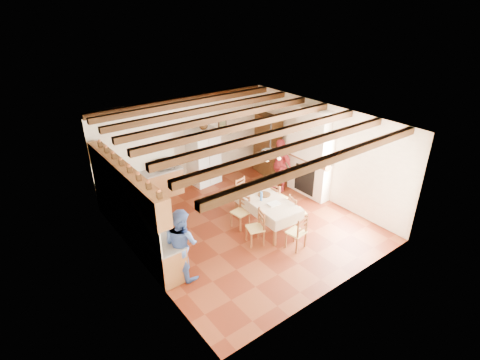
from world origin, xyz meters
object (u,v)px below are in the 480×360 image
Objects in this scene: chair_left_far at (240,212)px; person_woman_blue at (181,243)px; refrigerator at (203,156)px; chair_left_near at (255,228)px; chair_right_near at (297,211)px; dining_table at (268,203)px; person_woman_red at (279,165)px; hutch at (268,145)px; microwave at (165,164)px; chair_end_far at (244,194)px; person_man at (159,223)px; chair_right_far at (278,197)px; chair_end_near at (296,231)px.

person_woman_blue reaches higher than chair_left_far.
refrigerator is 1.98× the size of chair_left_near.
refrigerator is 1.98× the size of chair_right_near.
person_woman_red is (1.73, 1.43, 0.15)m from dining_table.
hutch is at bearing -11.69° from chair_right_near.
chair_left_near is 1.00× the size of chair_right_near.
hutch is 1.11× the size of dining_table.
microwave is (-1.40, 0.00, 0.09)m from refrigerator.
microwave is at bearing -154.09° from chair_left_near.
chair_right_near is at bearing -31.12° from person_woman_red.
chair_end_far is 3.03m from person_man.
refrigerator reaches higher than chair_right_far.
dining_table is 0.86m from chair_right_near.
microwave is at bearing 42.46° from chair_right_near.
chair_left_far is at bearing -109.26° from person_man.
microwave is (-1.26, 4.60, 0.56)m from chair_end_near.
hutch is 1.25× the size of person_man.
chair_right_near is 0.54× the size of person_woman_red.
chair_end_far is 1.85× the size of microwave.
hutch is 2.23× the size of chair_end_far.
chair_right_far is (0.79, 0.42, -0.26)m from dining_table.
chair_end_far is 1.71m from person_woman_red.
refrigerator is 3.98m from chair_right_near.
dining_table is 2.25m from person_woman_red.
dining_table is 2.01× the size of chair_right_near.
chair_right_near and chair_end_far have the same top height.
chair_left_near is at bearing -55.60° from person_woman_red.
person_woman_red is at bearing -93.12° from person_man.
microwave is at bearing -174.34° from chair_left_far.
person_woman_red reaches higher than chair_end_far.
chair_left_near and chair_end_far have the same top height.
refrigerator is 4.00m from person_man.
chair_left_near is 0.56× the size of person_woman_blue.
refrigerator reaches higher than microwave.
chair_left_near is at bearing -107.91° from person_woman_blue.
chair_right_far is at bearing 28.13° from dining_table.
person_woman_red is (1.64, 0.25, 0.41)m from chair_end_far.
refrigerator is 2.58m from person_woman_red.
refrigerator is 3.10m from chair_left_far.
chair_end_near is at bearing -66.37° from microwave.
person_woman_red is at bearing -84.97° from person_woman_blue.
person_man is 0.99× the size of person_woman_blue.
chair_left_far is at bearing -68.80° from person_woman_red.
microwave reaches higher than chair_right_near.
chair_right_near and chair_end_near have the same top height.
refrigerator is 1.98× the size of chair_right_far.
hutch is at bearing 153.94° from person_woman_red.
refrigerator is 1.98× the size of chair_left_far.
refrigerator is 1.98× the size of chair_end_far.
microwave reaches higher than dining_table.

